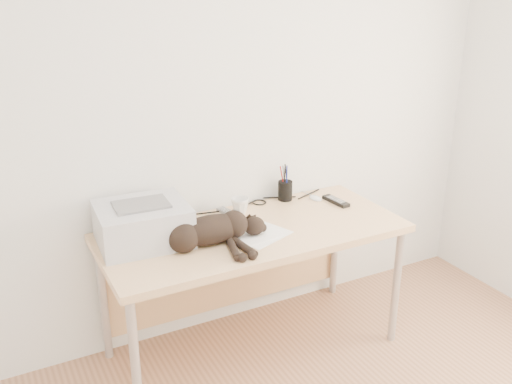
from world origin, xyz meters
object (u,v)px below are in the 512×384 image
printer (143,224)px  mug (240,206)px  desk (246,246)px  pen_cup (285,190)px  mouse (316,197)px  cat (207,232)px

printer → mug: bearing=9.6°
desk → mug: size_ratio=15.81×
mug → pen_cup: pen_cup is taller
desk → printer: 0.60m
mouse → pen_cup: bearing=149.1°
desk → mouse: size_ratio=16.66×
desk → pen_cup: pen_cup is taller
pen_cup → mug: bearing=-168.0°
desk → cat: bearing=-152.9°
printer → mug: size_ratio=4.55×
pen_cup → desk: bearing=-150.6°
cat → desk: bearing=28.8°
desk → mug: mug is taller
mug → mouse: (0.50, -0.01, -0.03)m
desk → pen_cup: (0.36, 0.20, 0.19)m
cat → pen_cup: 0.73m
printer → mug: 0.59m
desk → cat: (-0.28, -0.15, 0.20)m
mug → mouse: bearing=-0.7°
cat → mug: bearing=43.2°
desk → mug: 0.23m
pen_cup → cat: bearing=-151.6°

